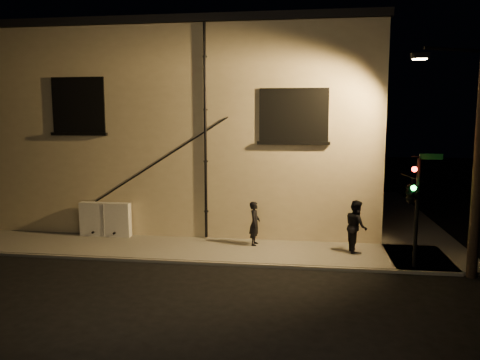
# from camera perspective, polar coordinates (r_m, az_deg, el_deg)

# --- Properties ---
(ground) EXTENTS (90.00, 90.00, 0.00)m
(ground) POSITION_cam_1_polar(r_m,az_deg,el_deg) (15.84, 0.11, -10.40)
(ground) COLOR black
(sidewalk) EXTENTS (21.00, 16.00, 0.12)m
(sidewalk) POSITION_cam_1_polar(r_m,az_deg,el_deg) (19.93, 5.37, -6.47)
(sidewalk) COLOR slate
(sidewalk) RESTS_ON ground
(building) EXTENTS (16.20, 12.23, 8.80)m
(building) POSITION_cam_1_polar(r_m,az_deg,el_deg) (24.45, -3.98, 6.45)
(building) COLOR beige
(building) RESTS_ON ground
(utility_cabinet) EXTENTS (2.09, 0.35, 1.37)m
(utility_cabinet) POSITION_cam_1_polar(r_m,az_deg,el_deg) (19.78, -16.08, -4.62)
(utility_cabinet) COLOR white
(utility_cabinet) RESTS_ON sidewalk
(pedestrian_a) EXTENTS (0.44, 0.63, 1.65)m
(pedestrian_a) POSITION_cam_1_polar(r_m,az_deg,el_deg) (17.68, 1.81, -5.30)
(pedestrian_a) COLOR black
(pedestrian_a) RESTS_ON sidewalk
(pedestrian_b) EXTENTS (0.85, 1.02, 1.87)m
(pedestrian_b) POSITION_cam_1_polar(r_m,az_deg,el_deg) (17.25, 13.98, -5.48)
(pedestrian_b) COLOR black
(pedestrian_b) RESTS_ON sidewalk
(traffic_signal) EXTENTS (1.28, 2.16, 3.66)m
(traffic_signal) POSITION_cam_1_polar(r_m,az_deg,el_deg) (15.68, 20.22, -1.33)
(traffic_signal) COLOR black
(traffic_signal) RESTS_ON sidewalk
(streetlamp_pole) EXTENTS (2.03, 1.40, 7.47)m
(streetlamp_pole) POSITION_cam_1_polar(r_m,az_deg,el_deg) (15.72, 26.82, 3.33)
(streetlamp_pole) COLOR black
(streetlamp_pole) RESTS_ON ground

